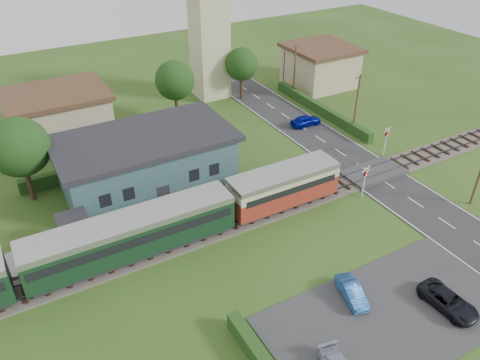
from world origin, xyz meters
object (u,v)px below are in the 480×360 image
house_west (59,115)px  pedestrian_near (229,189)px  station_building (146,161)px  house_east (320,65)px  car_park_blue (352,292)px  train (90,248)px  car_park_dark (448,301)px  church_tower (209,17)px  pedestrian_far (123,224)px  crossing_signal_far (386,137)px  equipment_hut (75,230)px  car_on_road (306,120)px  crossing_signal_near (365,177)px

house_west → pedestrian_near: house_west is taller
station_building → house_east: size_ratio=1.82×
car_park_blue → house_west: bearing=124.0°
train → car_park_dark: bearing=-37.5°
church_tower → house_west: size_ratio=1.63×
train → pedestrian_far: 4.37m
house_east → crossing_signal_far: (-6.40, -19.61, -0.66)m
pedestrian_near → equipment_hut: bearing=-4.0°
station_building → house_west: size_ratio=1.48×
house_east → car_park_dark: house_east is taller
car_park_blue → car_park_dark: size_ratio=0.80×
crossing_signal_far → car_on_road: (-3.02, 9.76, -1.46)m
equipment_hut → car_park_dark: 27.62m
car_on_road → car_park_dark: size_ratio=0.89×
house_west → car_park_blue: (12.30, -34.50, -2.16)m
car_on_road → crossing_signal_near: bearing=165.2°
car_on_road → car_park_dark: 28.70m
car_park_blue → car_park_dark: 6.41m
car_on_road → pedestrian_far: pedestrian_far is taller
house_west → pedestrian_near: bearing=-62.8°
house_west → pedestrian_far: 20.25m
train → car_park_dark: 25.27m
train → house_west: 23.15m
station_building → crossing_signal_near: station_building is taller
church_tower → crossing_signal_near: 29.57m
train → pedestrian_near: 13.26m
train → car_park_dark: (20.00, -15.36, -1.52)m
crossing_signal_far → pedestrian_near: crossing_signal_far is taller
church_tower → train: bearing=-131.0°
house_east → pedestrian_near: house_east is taller
crossing_signal_near → church_tower: bearing=92.8°
train → car_on_road: (28.16, 12.15, -1.50)m
train → house_west: bearing=83.6°
crossing_signal_far → car_park_dark: size_ratio=0.79×
car_on_road → pedestrian_near: size_ratio=1.89×
crossing_signal_far → car_park_blue: crossing_signal_far is taller
church_tower → car_on_road: bearing=-68.1°
car_park_dark → crossing_signal_far: bearing=55.4°
crossing_signal_far → car_park_dark: (-11.18, -17.75, -1.48)m
crossing_signal_near → station_building: bearing=145.2°
church_tower → pedestrian_near: church_tower is taller
equipment_hut → crossing_signal_far: (31.60, -0.81, 0.39)m
crossing_signal_far → pedestrian_near: (-18.25, 0.43, -0.71)m
house_east → equipment_hut: bearing=-153.7°
car_on_road → pedestrian_far: bearing=111.7°
house_east → pedestrian_far: size_ratio=5.46×
car_on_road → church_tower: bearing=23.2°
crossing_signal_near → equipment_hut: bearing=167.1°
equipment_hut → house_east: bearing=26.3°
car_on_road → house_west: bearing=68.2°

